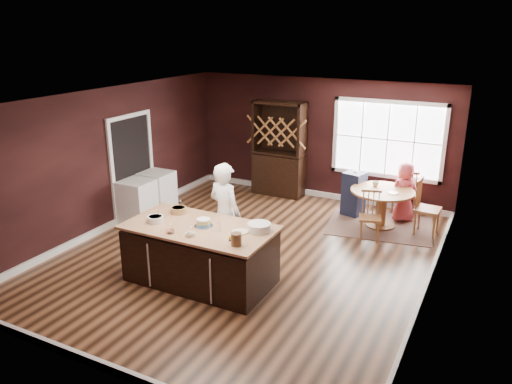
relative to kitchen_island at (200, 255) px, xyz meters
The scene contains 28 objects.
room_shell 1.49m from the kitchen_island, 79.92° to the left, with size 7.00×7.00×7.00m.
window 5.05m from the kitchen_island, 69.78° to the left, with size 2.36×0.10×1.66m, color white, non-canonical shape.
doorway 3.33m from the kitchen_island, 147.48° to the left, with size 0.08×1.26×2.13m, color white, non-canonical shape.
kitchen_island is the anchor object (origin of this frame).
dining_table 3.99m from the kitchen_island, 60.93° to the left, with size 1.23×1.23×0.75m.
baker 0.84m from the kitchen_island, 87.82° to the left, with size 0.63×0.42×1.74m, color white.
layer_cake 0.54m from the kitchen_island, 24.55° to the left, with size 0.29×0.29×0.12m, color silver, non-canonical shape.
bowl_blue 0.88m from the kitchen_island, 166.60° to the right, with size 0.25×0.25×0.10m, color white.
bowl_yellow 0.86m from the kitchen_island, 152.14° to the left, with size 0.26×0.26×0.10m, color olive.
bowl_pink 0.69m from the kitchen_island, 119.87° to the right, with size 0.13×0.13×0.05m, color white.
bowl_olive 0.63m from the kitchen_island, 76.65° to the right, with size 0.14×0.14×0.05m, color beige.
drinking_glass 0.66m from the kitchen_island, ahead, with size 0.08×0.08×0.16m, color white.
dinner_plate 0.82m from the kitchen_island, ahead, with size 0.24×0.24×0.02m, color #F8F5B7.
white_tub 1.07m from the kitchen_island, 15.98° to the left, with size 0.35×0.35×0.12m, color white.
stoneware_crock 1.06m from the kitchen_island, 22.19° to the right, with size 0.15×0.15×0.18m, color brown.
toy_figurine 0.89m from the kitchen_island, 20.19° to the right, with size 0.04×0.04×0.07m, color #D9B706, non-canonical shape.
rug 4.02m from the kitchen_island, 60.93° to the left, with size 1.99×1.53×0.01m, color brown.
chair_east 4.48m from the kitchen_island, 51.18° to the left, with size 0.46×0.44×1.09m, color #9C5B32, non-canonical shape.
chair_south 3.35m from the kitchen_island, 55.28° to the left, with size 0.39×0.37×0.93m, color brown, non-canonical shape.
chair_north 4.80m from the kitchen_island, 62.54° to the left, with size 0.43×0.41×1.01m, color #955E27, non-canonical shape.
seated_woman 4.59m from the kitchen_island, 60.44° to the left, with size 0.60×0.39×1.22m, color #C14550.
high_chair 4.07m from the kitchen_island, 71.83° to the left, with size 0.39×0.39×0.96m, color black, non-canonical shape.
toddler 4.04m from the kitchen_island, 72.78° to the left, with size 0.18×0.14×0.26m, color #8CA5BF, non-canonical shape.
table_plate 4.03m from the kitchen_island, 57.43° to the left, with size 0.21×0.21×0.02m, color beige.
table_cup 4.10m from the kitchen_island, 64.66° to the left, with size 0.12×0.12×0.10m, color beige.
hutch 4.48m from the kitchen_island, 98.88° to the left, with size 1.19×0.49×2.17m, color #412912.
washer 2.83m from the kitchen_island, 149.35° to the left, with size 0.61×0.59×0.89m, color silver.
dryer 3.20m from the kitchen_island, 139.45° to the left, with size 0.62×0.60×0.89m, color white.
Camera 1 is at (3.71, -6.96, 3.81)m, focal length 35.00 mm.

